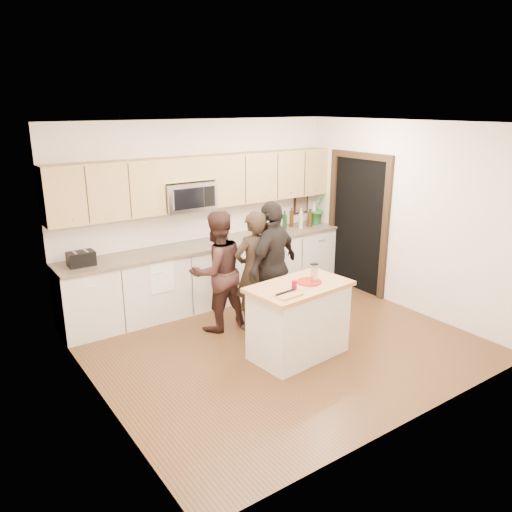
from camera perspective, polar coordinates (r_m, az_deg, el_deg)
floor at (r=6.43m, az=2.75°, el=-9.89°), size 4.50×4.50×0.00m
room_shell at (r=5.85m, az=2.98°, el=5.40°), size 4.52×4.02×2.71m
back_cabinetry at (r=7.55m, az=-5.03°, el=-1.88°), size 4.50×0.66×0.94m
upper_cabinetry at (r=7.36m, az=-5.65°, el=8.62°), size 4.50×0.33×0.75m
microwave at (r=7.20m, az=-7.85°, el=6.80°), size 0.76×0.41×0.40m
doorway at (r=8.10m, az=11.58°, el=4.18°), size 0.06×1.25×2.20m
framed_picture at (r=8.66m, az=5.15°, el=6.11°), size 0.30×0.03×0.38m
dish_towel at (r=6.88m, az=-11.17°, el=-1.14°), size 0.34×0.60×0.48m
island at (r=5.97m, az=4.89°, el=-7.29°), size 1.26×0.81×0.90m
red_plate at (r=5.88m, az=6.09°, el=-2.95°), size 0.29×0.29×0.02m
box_grater at (r=5.86m, az=6.66°, el=-1.81°), size 0.08×0.06×0.22m
drink_glass at (r=5.63m, az=4.38°, el=-3.35°), size 0.06×0.06×0.10m
cutting_board at (r=5.46m, az=3.68°, el=-4.46°), size 0.31×0.22×0.02m
tongs at (r=5.49m, az=3.32°, el=-4.16°), size 0.26×0.05×0.02m
knife at (r=5.54m, az=4.27°, el=-4.02°), size 0.19×0.04×0.01m
toaster at (r=6.67m, az=-19.35°, el=-0.29°), size 0.33×0.22×0.19m
bottle_cluster at (r=8.34m, az=5.22°, el=4.47°), size 0.72×0.24×0.38m
orchid at (r=8.57m, az=7.04°, el=5.45°), size 0.32×0.27×0.54m
woman_left at (r=6.55m, az=-0.24°, el=-1.73°), size 0.60×0.40×1.61m
woman_center at (r=6.55m, az=-4.46°, el=-1.77°), size 0.79×0.62×1.61m
woman_right at (r=6.55m, az=1.93°, el=-1.15°), size 1.10×0.76×1.73m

